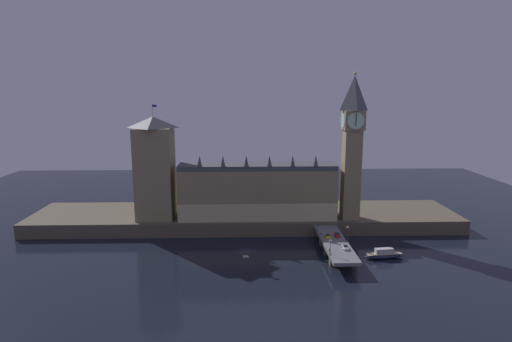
{
  "coord_description": "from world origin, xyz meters",
  "views": [
    {
      "loc": [
        -0.65,
        -179.14,
        69.74
      ],
      "look_at": [
        5.16,
        20.0,
        32.31
      ],
      "focal_mm": 30.0,
      "sensor_mm": 36.0,
      "label": 1
    }
  ],
  "objects": [
    {
      "name": "ground_plane",
      "position": [
        0.0,
        0.0,
        0.0
      ],
      "size": [
        400.0,
        400.0,
        0.0
      ],
      "primitive_type": "plane",
      "color": "black"
    },
    {
      "name": "embankment",
      "position": [
        0.0,
        39.0,
        3.49
      ],
      "size": [
        220.0,
        42.0,
        6.98
      ],
      "color": "brown",
      "rests_on": "ground_plane"
    },
    {
      "name": "parliament_hall",
      "position": [
        6.1,
        29.2,
        20.54
      ],
      "size": [
        77.7,
        17.75,
        32.65
      ],
      "color": "#8E7A56",
      "rests_on": "embankment"
    },
    {
      "name": "clock_tower",
      "position": [
        52.11,
        25.62,
        44.94
      ],
      "size": [
        10.22,
        10.33,
        71.63
      ],
      "color": "#8E7A56",
      "rests_on": "embankment"
    },
    {
      "name": "victoria_tower",
      "position": [
        -44.66,
        30.38,
        32.35
      ],
      "size": [
        18.12,
        18.12,
        56.53
      ],
      "color": "#8E7A56",
      "rests_on": "embankment"
    },
    {
      "name": "bridge",
      "position": [
        38.59,
        -5.0,
        3.99
      ],
      "size": [
        10.84,
        46.0,
        5.7
      ],
      "color": "slate",
      "rests_on": "ground_plane"
    },
    {
      "name": "car_northbound_lead",
      "position": [
        36.2,
        0.32,
        6.43
      ],
      "size": [
        2.1,
        4.24,
        1.56
      ],
      "color": "yellow",
      "rests_on": "bridge"
    },
    {
      "name": "car_southbound_lead",
      "position": [
        40.97,
        -13.43,
        6.41
      ],
      "size": [
        1.95,
        4.45,
        1.52
      ],
      "color": "white",
      "rests_on": "bridge"
    },
    {
      "name": "car_southbound_trail",
      "position": [
        40.97,
        2.21,
        6.44
      ],
      "size": [
        2.02,
        4.51,
        1.57
      ],
      "color": "red",
      "rests_on": "bridge"
    },
    {
      "name": "pedestrian_near_rail",
      "position": [
        33.82,
        -16.58,
        6.55
      ],
      "size": [
        0.38,
        0.38,
        1.63
      ],
      "color": "black",
      "rests_on": "bridge"
    },
    {
      "name": "pedestrian_mid_walk",
      "position": [
        43.36,
        -3.88,
        6.61
      ],
      "size": [
        0.38,
        0.38,
        1.72
      ],
      "color": "black",
      "rests_on": "bridge"
    },
    {
      "name": "pedestrian_far_rail",
      "position": [
        33.82,
        2.74,
        6.6
      ],
      "size": [
        0.38,
        0.38,
        1.71
      ],
      "color": "black",
      "rests_on": "bridge"
    },
    {
      "name": "street_lamp_near",
      "position": [
        33.42,
        -19.72,
        9.71
      ],
      "size": [
        1.34,
        0.6,
        6.4
      ],
      "color": "#2D3333",
      "rests_on": "bridge"
    },
    {
      "name": "street_lamp_mid",
      "position": [
        43.76,
        -5.0,
        10.08
      ],
      "size": [
        1.34,
        0.6,
        7.01
      ],
      "color": "#2D3333",
      "rests_on": "bridge"
    },
    {
      "name": "street_lamp_far",
      "position": [
        33.42,
        9.72,
        9.54
      ],
      "size": [
        1.34,
        0.6,
        6.13
      ],
      "color": "#2D3333",
      "rests_on": "bridge"
    },
    {
      "name": "boat_downstream",
      "position": [
        58.43,
        -9.9,
        1.6
      ],
      "size": [
        17.44,
        5.9,
        4.39
      ],
      "color": "#1E2842",
      "rests_on": "ground_plane"
    }
  ]
}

